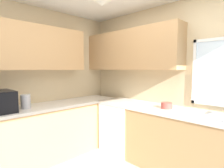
{
  "coord_description": "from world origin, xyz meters",
  "views": [
    {
      "loc": [
        1.2,
        -1.09,
        1.47
      ],
      "look_at": [
        -0.53,
        0.66,
        1.26
      ],
      "focal_mm": 29.07,
      "sensor_mm": 36.0,
      "label": 1
    }
  ],
  "objects": [
    {
      "name": "room_shell",
      "position": [
        -0.78,
        0.54,
        1.79
      ],
      "size": [
        3.89,
        3.42,
        2.56
      ],
      "color": "beige",
      "rests_on": "ground_plane"
    },
    {
      "name": "counter_run_left",
      "position": [
        -1.58,
        0.0,
        0.44
      ],
      "size": [
        0.65,
        3.03,
        0.88
      ],
      "color": "tan",
      "rests_on": "ground_plane"
    },
    {
      "name": "counter_run_back",
      "position": [
        0.21,
        1.34,
        0.44
      ],
      "size": [
        2.98,
        0.65,
        0.88
      ],
      "color": "tan",
      "rests_on": "ground_plane"
    },
    {
      "name": "dishwasher",
      "position": [
        -0.92,
        1.31,
        0.42
      ],
      "size": [
        0.6,
        0.6,
        0.84
      ],
      "primitive_type": "cube",
      "color": "white",
      "rests_on": "ground_plane"
    },
    {
      "name": "kettle",
      "position": [
        -1.56,
        -0.11,
        0.99
      ],
      "size": [
        0.14,
        0.14,
        0.21
      ],
      "primitive_type": "cylinder",
      "color": "#B7B7BC",
      "rests_on": "counter_run_left"
    },
    {
      "name": "bowl",
      "position": [
        -0.08,
        1.34,
        0.93
      ],
      "size": [
        0.16,
        0.16,
        0.09
      ],
      "primitive_type": "cylinder",
      "color": "#B74C42",
      "rests_on": "counter_run_back"
    }
  ]
}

